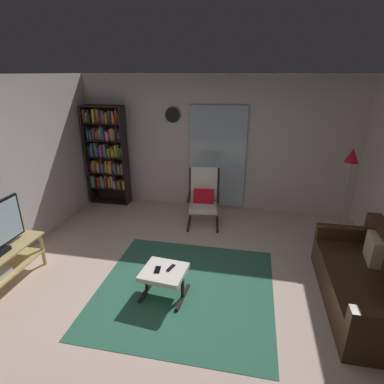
# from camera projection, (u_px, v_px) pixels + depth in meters

# --- Properties ---
(ground_plane) EXTENTS (7.02, 7.02, 0.00)m
(ground_plane) POSITION_uv_depth(u_px,v_px,m) (183.00, 296.00, 3.86)
(ground_plane) COLOR beige
(wall_back) EXTENTS (5.60, 0.06, 2.60)m
(wall_back) POSITION_uv_depth(u_px,v_px,m) (215.00, 144.00, 6.03)
(wall_back) COLOR silver
(wall_back) RESTS_ON ground
(glass_door_panel) EXTENTS (1.10, 0.01, 2.00)m
(glass_door_panel) POSITION_uv_depth(u_px,v_px,m) (217.00, 158.00, 6.05)
(glass_door_panel) COLOR silver
(area_rug) EXTENTS (2.23, 2.16, 0.01)m
(area_rug) POSITION_uv_depth(u_px,v_px,m) (186.00, 289.00, 3.98)
(area_rug) COLOR #2E654F
(area_rug) RESTS_ON ground
(bookshelf_near_tv) EXTENTS (0.81, 0.30, 2.03)m
(bookshelf_near_tv) POSITION_uv_depth(u_px,v_px,m) (107.00, 153.00, 6.29)
(bookshelf_near_tv) COLOR black
(bookshelf_near_tv) RESTS_ON ground
(leather_sofa) EXTENTS (0.81, 1.84, 0.82)m
(leather_sofa) POSITION_uv_depth(u_px,v_px,m) (368.00, 284.00, 3.62)
(leather_sofa) COLOR #392311
(leather_sofa) RESTS_ON ground
(lounge_armchair) EXTENTS (0.64, 0.72, 1.02)m
(lounge_armchair) POSITION_uv_depth(u_px,v_px,m) (204.00, 196.00, 5.57)
(lounge_armchair) COLOR black
(lounge_armchair) RESTS_ON ground
(ottoman) EXTENTS (0.56, 0.53, 0.37)m
(ottoman) POSITION_uv_depth(u_px,v_px,m) (164.00, 275.00, 3.78)
(ottoman) COLOR white
(ottoman) RESTS_ON ground
(tv_remote) EXTENTS (0.08, 0.15, 0.02)m
(tv_remote) POSITION_uv_depth(u_px,v_px,m) (171.00, 268.00, 3.78)
(tv_remote) COLOR black
(tv_remote) RESTS_ON ottoman
(cell_phone) EXTENTS (0.08, 0.15, 0.01)m
(cell_phone) POSITION_uv_depth(u_px,v_px,m) (157.00, 270.00, 3.75)
(cell_phone) COLOR black
(cell_phone) RESTS_ON ottoman
(floor_lamp_by_shelf) EXTENTS (0.22, 0.22, 1.54)m
(floor_lamp_by_shelf) POSITION_uv_depth(u_px,v_px,m) (350.00, 165.00, 4.81)
(floor_lamp_by_shelf) COLOR #A5A5AD
(floor_lamp_by_shelf) RESTS_ON ground
(wall_clock) EXTENTS (0.29, 0.03, 0.29)m
(wall_clock) POSITION_uv_depth(u_px,v_px,m) (173.00, 115.00, 5.91)
(wall_clock) COLOR silver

